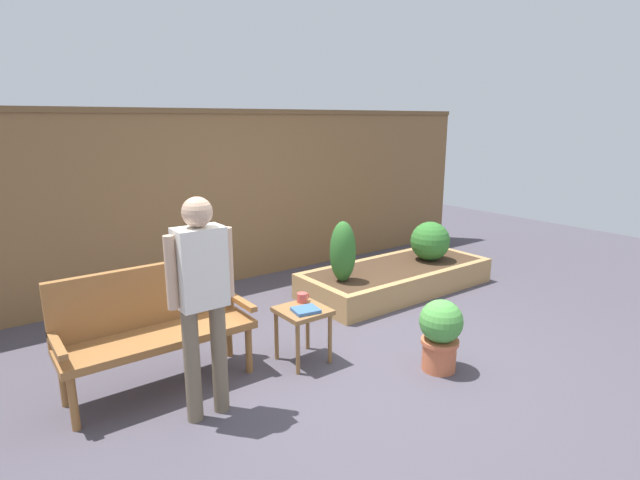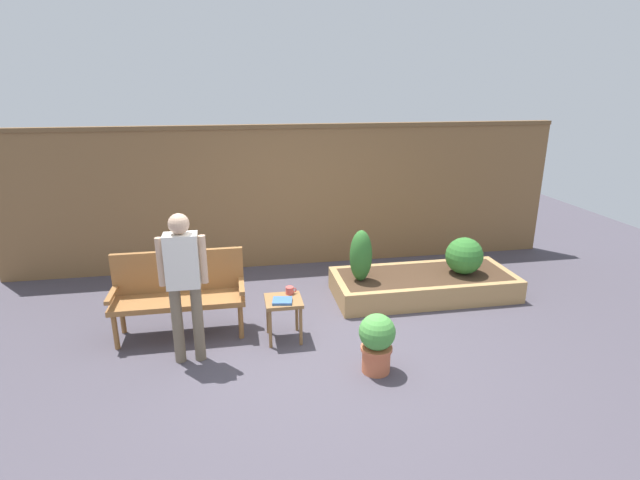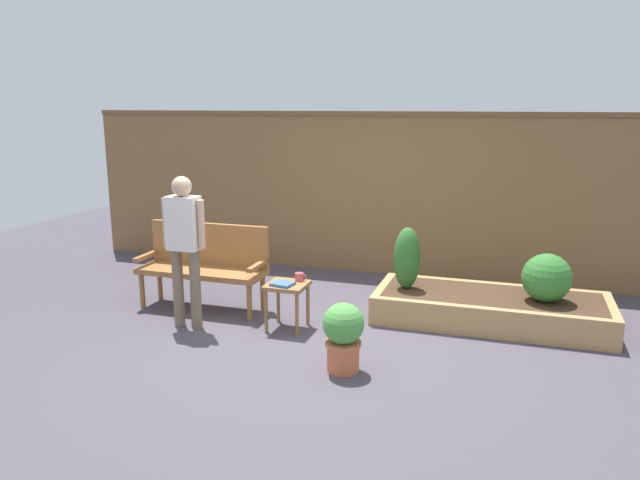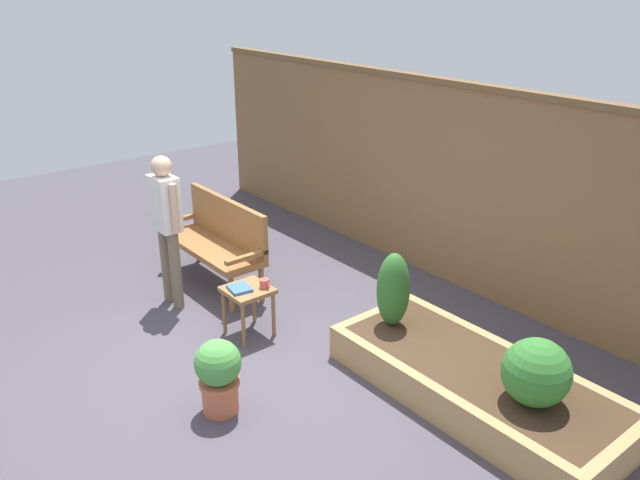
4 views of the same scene
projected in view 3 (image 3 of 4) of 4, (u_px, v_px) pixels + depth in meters
name	position (u px, v px, depth m)	size (l,w,h in m)	color
ground_plane	(314.00, 340.00, 5.92)	(14.00, 14.00, 0.00)	#47424C
fence_back	(376.00, 193.00, 8.09)	(8.40, 0.14, 2.16)	brown
garden_bench	(205.00, 260.00, 6.81)	(1.44, 0.48, 0.94)	#936033
side_table	(287.00, 291.00, 6.15)	(0.40, 0.40, 0.48)	olive
cup_on_table	(300.00, 277.00, 6.22)	(0.12, 0.09, 0.08)	#CC4C47
book_on_table	(283.00, 284.00, 6.07)	(0.21, 0.18, 0.03)	#38609E
potted_boxwood	(343.00, 334.00, 5.17)	(0.36, 0.36, 0.61)	#C66642
raised_planter_bed	(491.00, 308.00, 6.39)	(2.40, 1.00, 0.30)	#AD8451
shrub_near_bench	(407.00, 258.00, 6.50)	(0.29, 0.29, 0.67)	brown
shrub_far_corner	(547.00, 278.00, 6.09)	(0.49, 0.49, 0.49)	brown
person_by_bench	(184.00, 238.00, 6.09)	(0.47, 0.20, 1.56)	#70604C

